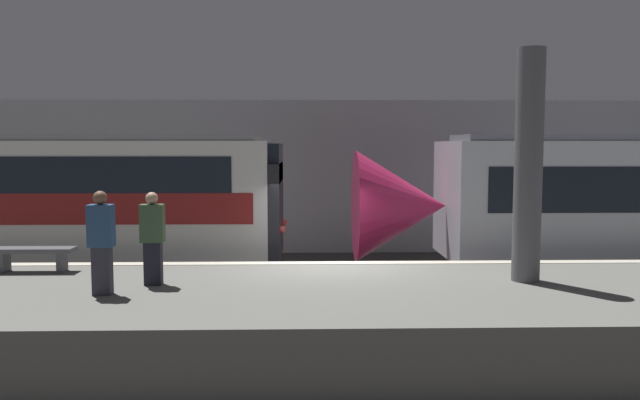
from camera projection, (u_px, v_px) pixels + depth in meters
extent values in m
plane|color=#33302D|center=(329.00, 311.00, 12.58)|extent=(120.00, 120.00, 0.00)
cube|color=slate|center=(335.00, 318.00, 10.25)|extent=(40.00, 4.59, 1.02)
cube|color=beige|center=(330.00, 263.00, 12.34)|extent=(40.00, 0.30, 0.01)
cube|color=#939399|center=(320.00, 177.00, 19.32)|extent=(50.00, 0.15, 4.73)
cylinder|color=#56565B|center=(528.00, 166.00, 10.58)|extent=(0.47, 0.47, 3.95)
cone|color=#B21E4C|center=(401.00, 206.00, 15.09)|extent=(2.20, 2.69, 2.69)
sphere|color=#F2EFCC|center=(361.00, 223.00, 15.10)|extent=(0.20, 0.20, 0.20)
cube|color=black|center=(276.00, 210.00, 15.02)|extent=(0.25, 2.82, 2.27)
cube|color=black|center=(276.00, 163.00, 14.92)|extent=(0.25, 2.54, 0.91)
sphere|color=#EA4C42|center=(282.00, 229.00, 14.41)|extent=(0.18, 0.18, 0.18)
sphere|color=#EA4C42|center=(284.00, 223.00, 15.70)|extent=(0.18, 0.18, 0.18)
cube|color=black|center=(153.00, 263.00, 10.40)|extent=(0.28, 0.20, 0.72)
cube|color=#3D5638|center=(152.00, 223.00, 10.34)|extent=(0.38, 0.24, 0.63)
sphere|color=tan|center=(152.00, 198.00, 10.30)|extent=(0.20, 0.20, 0.20)
cube|color=#2D2D38|center=(102.00, 271.00, 9.70)|extent=(0.28, 0.20, 0.76)
cube|color=navy|center=(101.00, 226.00, 9.64)|extent=(0.38, 0.24, 0.66)
sphere|color=brown|center=(100.00, 198.00, 9.60)|extent=(0.21, 0.21, 0.21)
cube|color=#4C4C51|center=(4.00, 261.00, 11.46)|extent=(0.10, 0.32, 0.41)
cube|color=#4C4C51|center=(62.00, 261.00, 11.48)|extent=(0.10, 0.32, 0.41)
cube|color=#4C4C51|center=(33.00, 250.00, 11.45)|extent=(1.50, 0.40, 0.08)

